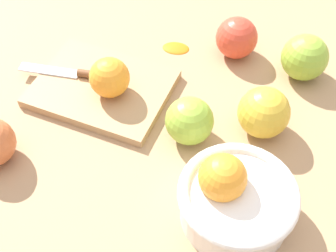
{
  "coord_description": "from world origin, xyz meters",
  "views": [
    {
      "loc": [
        -0.17,
        0.46,
        0.57
      ],
      "look_at": [
        -0.04,
        0.05,
        0.04
      ],
      "focal_mm": 47.35,
      "sensor_mm": 36.0,
      "label": 1
    }
  ],
  "objects": [
    {
      "name": "cutting_board",
      "position": [
        0.1,
        -0.02,
        0.01
      ],
      "size": [
        0.24,
        0.19,
        0.02
      ],
      "primitive_type": "cube",
      "rotation": [
        0.0,
        0.0,
        -0.08
      ],
      "color": "tan",
      "rests_on": "ground_plane"
    },
    {
      "name": "apple_back_left",
      "position": [
        -0.07,
        0.03,
        0.04
      ],
      "size": [
        0.08,
        0.08,
        0.08
      ],
      "primitive_type": "sphere",
      "color": "#8EB738",
      "rests_on": "ground_plane"
    },
    {
      "name": "orange_on_board",
      "position": [
        0.08,
        -0.01,
        0.05
      ],
      "size": [
        0.07,
        0.07,
        0.07
      ],
      "primitive_type": "sphere",
      "color": "orange",
      "rests_on": "cutting_board"
    },
    {
      "name": "bowl",
      "position": [
        -0.16,
        0.15,
        0.04
      ],
      "size": [
        0.16,
        0.16,
        0.11
      ],
      "color": "white",
      "rests_on": "ground_plane"
    },
    {
      "name": "apple_front_left",
      "position": [
        -0.1,
        -0.19,
        0.04
      ],
      "size": [
        0.08,
        0.08,
        0.08
      ],
      "primitive_type": "sphere",
      "color": "#D6422D",
      "rests_on": "ground_plane"
    },
    {
      "name": "ground_plane",
      "position": [
        0.0,
        0.0,
        0.0
      ],
      "size": [
        2.4,
        2.4,
        0.0
      ],
      "primitive_type": "plane",
      "color": "tan"
    },
    {
      "name": "citrus_peel",
      "position": [
        0.02,
        -0.17,
        0.0
      ],
      "size": [
        0.06,
        0.04,
        0.01
      ],
      "primitive_type": "ellipsoid",
      "rotation": [
        0.0,
        0.0,
        0.11
      ],
      "color": "orange",
      "rests_on": "ground_plane"
    },
    {
      "name": "apple_front_left_2",
      "position": [
        -0.22,
        -0.17,
        0.04
      ],
      "size": [
        0.08,
        0.08,
        0.08
      ],
      "primitive_type": "sphere",
      "color": "#8EB738",
      "rests_on": "ground_plane"
    },
    {
      "name": "apple_mid_left",
      "position": [
        -0.18,
        -0.02,
        0.04
      ],
      "size": [
        0.08,
        0.08,
        0.08
      ],
      "primitive_type": "sphere",
      "color": "gold",
      "rests_on": "ground_plane"
    },
    {
      "name": "knife",
      "position": [
        0.16,
        -0.03,
        0.02
      ],
      "size": [
        0.16,
        0.03,
        0.01
      ],
      "color": "silver",
      "rests_on": "cutting_board"
    }
  ]
}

